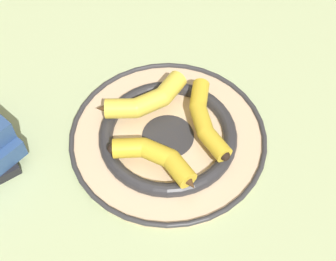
{
  "coord_description": "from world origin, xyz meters",
  "views": [
    {
      "loc": [
        0.33,
        -0.39,
        0.76
      ],
      "look_at": [
        0.04,
        0.04,
        0.04
      ],
      "focal_mm": 50.0,
      "sensor_mm": 36.0,
      "label": 1
    }
  ],
  "objects": [
    {
      "name": "banana_c",
      "position": [
        0.06,
        -0.03,
        0.05
      ],
      "size": [
        0.18,
        0.07,
        0.04
      ],
      "rotation": [
        0.0,
        0.0,
        -3.0
      ],
      "color": "gold",
      "rests_on": "decorative_bowl"
    },
    {
      "name": "ground_plane",
      "position": [
        0.0,
        0.0,
        0.0
      ],
      "size": [
        2.8,
        2.8,
        0.0
      ],
      "primitive_type": "plane",
      "color": "#B2C693"
    },
    {
      "name": "banana_b",
      "position": [
        0.09,
        0.09,
        0.05
      ],
      "size": [
        0.15,
        0.16,
        0.03
      ],
      "rotation": [
        0.0,
        0.0,
        -0.77
      ],
      "color": "gold",
      "rests_on": "decorative_bowl"
    },
    {
      "name": "banana_a",
      "position": [
        -0.03,
        0.06,
        0.05
      ],
      "size": [
        0.12,
        0.18,
        0.04
      ],
      "rotation": [
        0.0,
        0.0,
        1.1
      ],
      "color": "yellow",
      "rests_on": "decorative_bowl"
    },
    {
      "name": "decorative_bowl",
      "position": [
        0.04,
        0.04,
        0.01
      ],
      "size": [
        0.38,
        0.38,
        0.03
      ],
      "color": "beige",
      "rests_on": "ground_plane"
    }
  ]
}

